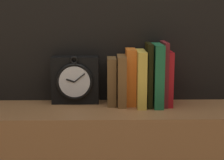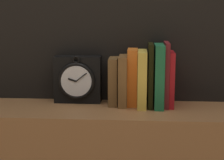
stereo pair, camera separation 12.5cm
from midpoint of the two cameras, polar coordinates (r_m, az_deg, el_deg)
wall_back at (r=1.54m, az=-2.50°, el=11.50°), size 6.00×0.05×2.60m
clock at (r=1.50m, az=-8.03°, el=-0.02°), size 0.19×0.08×0.19m
book_slot0_brown at (r=1.47m, az=-2.32°, el=-0.20°), size 0.03×0.11×0.18m
book_slot1_brown at (r=1.46m, az=-1.00°, el=-0.08°), size 0.03×0.14×0.19m
book_slot2_orange at (r=1.47m, az=0.41°, el=0.49°), size 0.04×0.11×0.22m
book_slot3_yellow at (r=1.45m, az=1.92°, el=0.25°), size 0.03×0.16×0.22m
book_slot4_black at (r=1.45m, az=3.16°, el=0.84°), size 0.02×0.14×0.24m
book_slot5_green at (r=1.45m, az=4.45°, el=0.74°), size 0.04×0.16×0.24m
book_slot6_maroon at (r=1.46m, az=5.52°, el=0.96°), size 0.02×0.14×0.25m
book_slot7_red at (r=1.47m, az=6.22°, el=0.29°), size 0.02×0.13×0.21m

